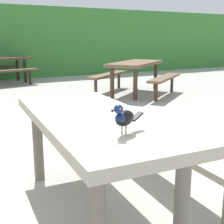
% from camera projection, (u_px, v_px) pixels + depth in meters
% --- Properties ---
extents(ground_plane, '(60.00, 60.00, 0.00)m').
position_uv_depth(ground_plane, '(80.00, 195.00, 2.61)').
color(ground_plane, '#A3A099').
extents(picnic_table_foreground, '(1.79, 1.84, 0.74)m').
position_uv_depth(picnic_table_foreground, '(94.00, 139.00, 2.27)').
color(picnic_table_foreground, '#B2A893').
rests_on(picnic_table_foreground, ground).
extents(bird_grackle, '(0.27, 0.15, 0.18)m').
position_uv_depth(bird_grackle, '(124.00, 117.00, 1.75)').
color(bird_grackle, black).
rests_on(bird_grackle, picnic_table_foreground).
extents(picnic_table_far_centre, '(2.37, 2.37, 0.74)m').
position_uv_depth(picnic_table_far_centre, '(136.00, 70.00, 7.19)').
color(picnic_table_far_centre, brown).
rests_on(picnic_table_far_centre, ground).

